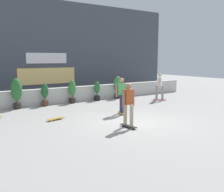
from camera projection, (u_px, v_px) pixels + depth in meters
ground_plane at (132, 122)px, 10.82m from camera, size 48.00×48.00×0.00m
planter_wall at (70, 95)px, 15.68m from camera, size 18.00×0.40×0.90m
building_backdrop at (45, 49)px, 18.55m from camera, size 20.00×2.08×6.50m
potted_plant_0 at (16, 91)px, 13.47m from camera, size 0.56×0.56×1.59m
potted_plant_1 at (45, 94)px, 14.34m from camera, size 0.39×0.39×1.24m
potted_plant_2 at (72, 90)px, 15.24m from camera, size 0.43×0.43×1.33m
potted_plant_3 at (97, 90)px, 16.19m from camera, size 0.36×0.36×1.19m
potted_plant_4 at (118, 85)px, 17.02m from camera, size 0.49×0.49×1.46m
skater_far_right at (128, 103)px, 9.80m from camera, size 0.56×0.81×1.70m
skater_mid_plaza at (160, 85)px, 16.16m from camera, size 0.62×0.77×1.70m
skater_by_wall_left at (122, 94)px, 12.26m from camera, size 0.56×0.80×1.70m
skateboard_near_camera at (56, 119)px, 11.13m from camera, size 0.82×0.38×0.08m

